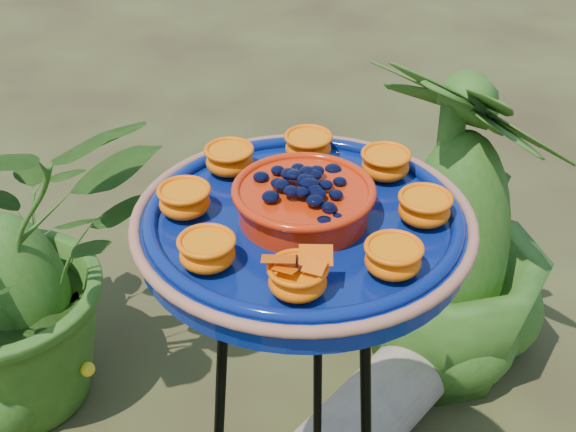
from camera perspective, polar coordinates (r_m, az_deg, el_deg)
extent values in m
torus|color=black|center=(1.19, 1.08, -2.32)|extent=(0.36, 0.36, 0.02)
cylinder|color=black|center=(1.61, 2.12, -12.62)|extent=(0.05, 0.09, 0.94)
cylinder|color=navy|center=(1.17, 1.09, -0.97)|extent=(0.63, 0.63, 0.04)
torus|color=#A26549|center=(1.16, 1.10, -0.20)|extent=(0.50, 0.50, 0.02)
torus|color=navy|center=(1.16, 1.11, -0.02)|extent=(0.46, 0.46, 0.02)
cylinder|color=red|center=(1.14, 1.12, 0.86)|extent=(0.24, 0.24, 0.05)
torus|color=red|center=(1.13, 1.13, 1.85)|extent=(0.21, 0.21, 0.01)
ellipsoid|color=black|center=(1.13, 1.13, 2.13)|extent=(0.17, 0.17, 0.03)
ellipsoid|color=#EF5002|center=(1.15, 9.66, 0.37)|extent=(0.07, 0.07, 0.04)
cylinder|color=orange|center=(1.14, 9.75, 1.15)|extent=(0.07, 0.07, 0.01)
ellipsoid|color=#EF5002|center=(1.25, 6.93, 3.52)|extent=(0.07, 0.07, 0.04)
cylinder|color=orange|center=(1.24, 6.98, 4.26)|extent=(0.07, 0.07, 0.01)
ellipsoid|color=#EF5002|center=(1.29, 1.45, 4.83)|extent=(0.07, 0.07, 0.04)
cylinder|color=orange|center=(1.29, 1.46, 5.55)|extent=(0.07, 0.07, 0.01)
ellipsoid|color=#EF5002|center=(1.26, -4.18, 3.87)|extent=(0.07, 0.07, 0.04)
cylinder|color=orange|center=(1.25, -4.22, 4.60)|extent=(0.07, 0.07, 0.01)
ellipsoid|color=#EF5002|center=(1.17, -7.35, 0.93)|extent=(0.07, 0.07, 0.04)
cylinder|color=orange|center=(1.16, -7.42, 1.70)|extent=(0.07, 0.07, 0.01)
ellipsoid|color=#EF5002|center=(1.06, -5.76, -2.73)|extent=(0.07, 0.07, 0.04)
cylinder|color=orange|center=(1.05, -5.82, -1.91)|extent=(0.07, 0.07, 0.01)
ellipsoid|color=#EF5002|center=(1.01, 0.69, -4.70)|extent=(0.07, 0.07, 0.04)
cylinder|color=orange|center=(1.00, 0.70, -3.86)|extent=(0.07, 0.07, 0.01)
ellipsoid|color=#EF5002|center=(1.05, 7.47, -3.19)|extent=(0.07, 0.07, 0.04)
cylinder|color=orange|center=(1.04, 7.54, -2.37)|extent=(0.07, 0.07, 0.01)
cylinder|color=black|center=(0.99, 0.70, -3.37)|extent=(0.01, 0.03, 0.00)
cube|color=#FF5705|center=(0.99, -0.68, -3.06)|extent=(0.05, 0.04, 0.01)
cube|color=#FF5705|center=(0.99, 1.99, -2.80)|extent=(0.05, 0.04, 0.01)
cylinder|color=tan|center=(2.06, 5.07, -14.63)|extent=(0.58, 0.55, 0.20)
imported|color=#275015|center=(2.12, -19.50, -2.71)|extent=(0.97, 0.90, 0.89)
imported|color=#275015|center=(2.10, 11.84, -0.71)|extent=(0.73, 0.73, 0.94)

